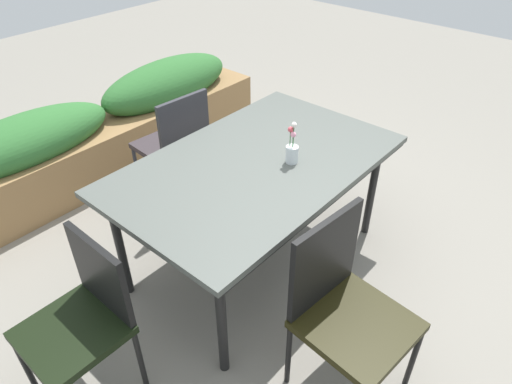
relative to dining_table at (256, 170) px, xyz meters
name	(u,v)px	position (x,y,z in m)	size (l,w,h in m)	color
ground_plane	(261,267)	(-0.04, -0.08, -0.72)	(12.00, 12.00, 0.00)	gray
dining_table	(256,170)	(0.00, 0.00, 0.00)	(1.70, 1.06, 0.77)	#4C514C
chair_far_side	(176,142)	(0.11, 0.87, -0.19)	(0.46, 0.46, 0.91)	#342C2F
chair_end_left	(84,316)	(-1.19, 0.00, -0.20)	(0.43, 0.43, 0.88)	black
chair_near_left	(344,303)	(-0.37, -0.86, -0.18)	(0.52, 0.52, 0.96)	black
flower_vase	(292,151)	(0.13, -0.16, 0.13)	(0.07, 0.07, 0.25)	silver
planter_box	(109,130)	(0.07, 1.69, -0.36)	(2.97, 0.55, 0.76)	olive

